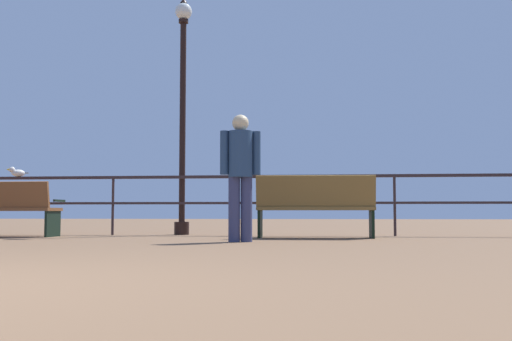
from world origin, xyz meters
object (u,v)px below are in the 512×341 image
(person_at_railing, at_px, (240,168))
(bench_near_right, at_px, (315,204))
(seagull_on_rail, at_px, (17,172))
(lamppost_center, at_px, (183,100))
(bench_near_left, at_px, (2,206))

(person_at_railing, bearing_deg, bench_near_right, 51.38)
(seagull_on_rail, bearing_deg, bench_near_right, -9.73)
(lamppost_center, relative_size, person_at_railing, 2.49)
(bench_near_left, xyz_separation_m, person_at_railing, (3.96, -1.22, 0.48))
(bench_near_left, xyz_separation_m, bench_near_right, (4.93, -0.01, 0.03))
(bench_near_left, distance_m, person_at_railing, 4.17)
(bench_near_left, xyz_separation_m, seagull_on_rail, (-0.24, 0.88, 0.60))
(bench_near_right, height_order, seagull_on_rail, seagull_on_rail)
(bench_near_left, distance_m, seagull_on_rail, 1.09)
(person_at_railing, distance_m, seagull_on_rail, 4.69)
(person_at_railing, bearing_deg, seagull_on_rail, 153.45)
(bench_near_right, xyz_separation_m, seagull_on_rail, (-5.16, 0.89, 0.57))
(person_at_railing, height_order, seagull_on_rail, person_at_railing)
(lamppost_center, height_order, person_at_railing, lamppost_center)
(bench_near_right, distance_m, seagull_on_rail, 5.27)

